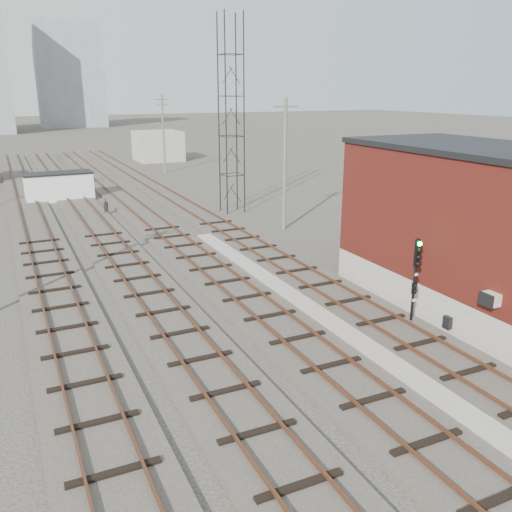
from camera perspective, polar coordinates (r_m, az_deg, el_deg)
ground at (r=66.49m, az=-15.45°, el=8.31°), size 320.00×320.00×0.00m
track_right at (r=46.88m, az=-7.80°, el=5.42°), size 3.20×90.00×0.39m
track_mid_right at (r=45.87m, az=-12.57°, el=4.91°), size 3.20×90.00×0.39m
track_mid_left at (r=45.21m, az=-17.52°, el=4.35°), size 3.20×90.00×0.39m
track_left at (r=44.88m, az=-22.57°, el=3.74°), size 3.20×90.00×0.39m
platform_curb at (r=24.05m, az=5.98°, el=-5.85°), size 0.90×28.00×0.26m
brick_building at (r=25.79m, az=22.07°, el=2.74°), size 6.54×12.20×7.22m
lattice_tower at (r=43.24m, az=-2.62°, el=14.48°), size 1.60×1.60×15.00m
utility_pole_right_a at (r=37.58m, az=3.05°, el=9.94°), size 1.80×0.24×9.00m
utility_pole_right_b at (r=65.46m, az=-9.73°, el=12.77°), size 1.80×0.24×9.00m
apartment_right at (r=156.08m, az=-19.05°, el=17.52°), size 16.00×12.00×26.00m
shed_right at (r=77.88m, az=-10.28°, el=11.34°), size 6.00×6.00×4.00m
signal_mast at (r=23.12m, az=16.43°, el=-2.05°), size 0.40×0.40×3.75m
switch_stand at (r=44.66m, az=-15.50°, el=4.95°), size 0.35×0.35×1.15m
site_trailer at (r=51.63m, az=-20.02°, el=6.92°), size 5.93×2.67×2.48m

